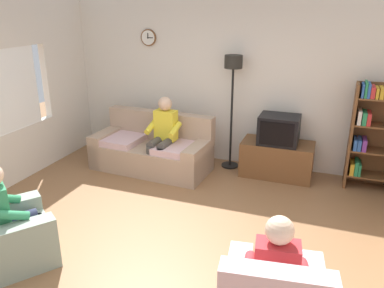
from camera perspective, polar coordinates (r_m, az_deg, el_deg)
The scene contains 11 objects.
ground_plane at distance 4.65m, azimuth -3.32°, elevation -13.88°, with size 12.00×12.00×0.00m, color #8C603D.
back_wall_assembly at distance 6.51m, azimuth 5.84°, elevation 8.89°, with size 6.20×0.17×2.70m.
couch at distance 6.40m, azimuth -5.86°, elevation -0.97°, with size 1.95×0.99×0.90m.
tv_stand at distance 6.26m, azimuth 12.38°, elevation -2.18°, with size 1.10×0.56×0.56m.
tv at distance 6.07m, azimuth 12.69°, elevation 2.09°, with size 0.60×0.49×0.44m.
bookshelf at distance 6.14m, azimuth 24.90°, elevation 1.41°, with size 0.68×0.36×1.58m.
floor_lamp at distance 6.17m, azimuth 6.03°, elevation 9.22°, with size 0.28×0.28×1.85m.
armchair_near_window at distance 4.58m, azimuth -26.04°, elevation -12.43°, with size 1.16×1.18×0.90m.
person_on_couch at distance 6.08m, azimuth -4.31°, elevation 1.79°, with size 0.53×0.55×1.24m.
person_in_left_armchair at distance 4.44m, azimuth -25.52°, elevation -8.72°, with size 0.62×0.64×1.12m.
person_in_right_armchair at distance 3.30m, azimuth 12.25°, elevation -17.49°, with size 0.55×0.57×1.12m.
Camera 1 is at (1.58, -3.53, 2.59)m, focal length 36.18 mm.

